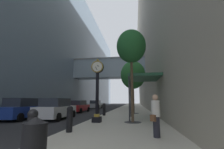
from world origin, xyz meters
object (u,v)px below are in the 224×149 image
pedestrian_walking (156,114)px  car_blue_mid (24,109)px  trash_bin (34,141)px  car_white_trailing (56,109)px  street_tree_near (131,47)px  car_silver_far (96,105)px  bollard_nearest (32,128)px  bollard_fourth (97,111)px  car_red_near (78,106)px  bollard_second (70,118)px  bollard_fifth (104,109)px  street_clock (97,87)px  street_tree_mid_near (133,75)px

pedestrian_walking → car_blue_mid: bearing=151.3°
trash_bin → car_white_trailing: 10.28m
street_tree_near → car_silver_far: street_tree_near is taller
car_blue_mid → bollard_nearest: bearing=-50.5°
bollard_fourth → car_red_near: size_ratio=0.26×
bollard_fourth → car_white_trailing: size_ratio=0.26×
bollard_nearest → bollard_second: size_ratio=1.00×
bollard_nearest → bollard_fourth: (0.00, 7.88, 0.00)m
pedestrian_walking → car_blue_mid: size_ratio=0.36×
bollard_fifth → car_red_near: 6.98m
street_clock → car_silver_far: street_clock is taller
bollard_nearest → bollard_fifth: 10.51m
car_blue_mid → bollard_fifth: bearing=23.7°
bollard_fifth → pedestrian_walking: size_ratio=0.70×
bollard_fifth → street_tree_near: 6.87m
street_tree_mid_near → trash_bin: 15.00m
bollard_fourth → car_silver_far: 18.20m
bollard_second → street_tree_near: 6.40m
street_clock → street_tree_mid_near: (2.34, 7.48, 1.98)m
bollard_nearest → car_white_trailing: car_white_trailing is taller
car_red_near → pedestrian_walking: bearing=-58.3°
bollard_nearest → car_silver_far: bearing=100.5°
bollard_nearest → pedestrian_walking: pedestrian_walking is taller
car_red_near → car_blue_mid: size_ratio=0.96×
bollard_second → car_blue_mid: 8.15m
bollard_nearest → car_red_near: car_red_near is taller
car_silver_far → bollard_nearest: bearing=-79.5°
pedestrian_walking → car_blue_mid: pedestrian_walking is taller
street_tree_near → car_white_trailing: (-6.48, 2.06, -4.45)m
street_clock → bollard_fifth: (-0.46, 4.62, -1.74)m
bollard_fifth → car_red_near: bearing=131.5°
bollard_fifth → trash_bin: 11.55m
car_silver_far → car_white_trailing: 17.24m
car_silver_far → car_white_trailing: bearing=-86.5°
car_red_near → bollard_fifth: bearing=-48.5°
bollard_second → trash_bin: 3.73m
street_clock → bollard_fourth: (-0.46, 1.99, -1.74)m
bollard_fourth → street_tree_mid_near: street_tree_mid_near is taller
car_red_near → car_blue_mid: 8.21m
street_clock → trash_bin: 7.14m
bollard_fifth → car_silver_far: (-4.73, 14.95, 0.03)m
bollard_second → bollard_nearest: bearing=-90.0°
car_blue_mid → car_silver_far: (1.63, 17.74, -0.07)m
street_clock → bollard_nearest: 6.16m
bollard_fifth → trash_bin: size_ratio=1.10×
bollard_fifth → car_silver_far: bearing=107.6°
car_blue_mid → street_tree_near: bearing=-9.5°
bollard_fourth → trash_bin: 8.93m
street_clock → car_red_near: size_ratio=0.96×
street_tree_mid_near → pedestrian_walking: size_ratio=3.61×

